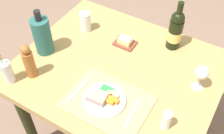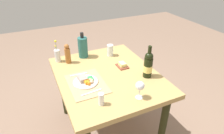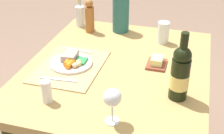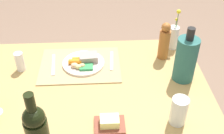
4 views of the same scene
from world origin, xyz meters
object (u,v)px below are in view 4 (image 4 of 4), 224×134
at_px(wine_bottle, 38,134).
at_px(fork, 112,61).
at_px(dining_table, 95,110).
at_px(water_tumbler, 179,112).
at_px(cooler_bottle, 186,59).
at_px(dinner_plate, 84,62).
at_px(pepper_mill, 164,42).
at_px(salt_shaker, 20,62).
at_px(flower_vase, 173,37).
at_px(butter_dish, 110,123).
at_px(knife, 53,65).

bearing_deg(wine_bottle, fork, -116.27).
xyz_separation_m(dining_table, water_tumbler, (-0.35, 0.19, 0.16)).
bearing_deg(cooler_bottle, water_tumbler, 71.38).
bearing_deg(cooler_bottle, dinner_plate, -15.29).
distance_m(fork, cooler_bottle, 0.40).
bearing_deg(cooler_bottle, dining_table, 12.40).
distance_m(pepper_mill, salt_shaker, 0.78).
height_order(flower_vase, butter_dish, flower_vase).
bearing_deg(flower_vase, salt_shaker, 11.32).
xyz_separation_m(cooler_bottle, flower_vase, (-0.01, -0.29, -0.05)).
bearing_deg(salt_shaker, butter_dish, 137.30).
distance_m(fork, salt_shaker, 0.49).
bearing_deg(pepper_mill, salt_shaker, 5.47).
xyz_separation_m(dinner_plate, flower_vase, (-0.52, -0.15, 0.05)).
distance_m(dinner_plate, flower_vase, 0.54).
xyz_separation_m(water_tumbler, salt_shaker, (0.74, -0.41, -0.00)).
bearing_deg(knife, salt_shaker, 3.36).
distance_m(dining_table, knife, 0.34).
bearing_deg(dinner_plate, flower_vase, -164.10).
bearing_deg(knife, fork, 178.54).
xyz_separation_m(fork, salt_shaker, (0.48, 0.04, 0.04)).
bearing_deg(fork, water_tumbler, 123.10).
bearing_deg(butter_dish, water_tumbler, -178.23).
distance_m(knife, water_tumbler, 0.72).
xyz_separation_m(dining_table, cooler_bottle, (-0.45, -0.10, 0.23)).
xyz_separation_m(knife, wine_bottle, (-0.02, 0.57, 0.12)).
bearing_deg(pepper_mill, knife, 4.66).
bearing_deg(salt_shaker, water_tumbler, 151.21).
bearing_deg(fork, pepper_mill, -170.67).
bearing_deg(pepper_mill, fork, 5.87).
distance_m(flower_vase, water_tumbler, 0.59).
relative_size(knife, pepper_mill, 0.87).
distance_m(dining_table, wine_bottle, 0.45).
bearing_deg(dining_table, butter_dish, 108.00).
bearing_deg(butter_dish, pepper_mill, -123.35).
bearing_deg(flower_vase, dinner_plate, 15.90).
relative_size(dinner_plate, pepper_mill, 1.05).
bearing_deg(knife, flower_vase, -172.99).
bearing_deg(butter_dish, wine_bottle, 27.32).
bearing_deg(butter_dish, knife, -57.15).
height_order(dining_table, knife, knife).
height_order(fork, flower_vase, flower_vase).
height_order(knife, wine_bottle, wine_bottle).
relative_size(fork, pepper_mill, 0.79).
bearing_deg(dining_table, dinner_plate, -77.16).
distance_m(dining_table, fork, 0.30).
xyz_separation_m(dining_table, knife, (0.22, -0.24, 0.11)).
bearing_deg(knife, cooler_bottle, 163.17).
xyz_separation_m(dinner_plate, knife, (0.16, -0.00, -0.01)).
distance_m(cooler_bottle, butter_dish, 0.50).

